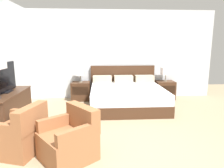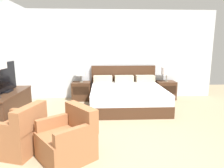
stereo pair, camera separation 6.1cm
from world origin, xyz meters
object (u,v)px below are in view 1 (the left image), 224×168
bed (126,95)px  tv (5,78)px  nightstand_left (81,91)px  table_lamp_left (80,72)px  armchair_by_window (20,135)px  nightstand_right (165,90)px  table_lamp_right (166,71)px  armchair_companion (70,140)px  dresser (7,110)px

bed → tv: (-2.58, -1.30, 0.72)m
nightstand_left → table_lamp_left: table_lamp_left is taller
table_lamp_left → armchair_by_window: bearing=-102.8°
nightstand_right → armchair_by_window: bearing=-137.8°
bed → table_lamp_right: 1.58m
bed → nightstand_left: size_ratio=3.60×
nightstand_left → table_lamp_right: 2.67m
table_lamp_left → nightstand_left: bearing=-90.0°
armchair_companion → bed: bearing=64.9°
armchair_companion → table_lamp_right: bearing=52.3°
bed → tv: size_ratio=2.29×
tv → armchair_companion: tv is taller
armchair_by_window → armchair_companion: same height
nightstand_left → nightstand_right: bearing=0.0°
bed → table_lamp_left: 1.58m
bed → nightstand_right: bed is taller
nightstand_right → armchair_by_window: size_ratio=0.65×
armchair_by_window → armchair_companion: bearing=-15.8°
dresser → tv: bearing=87.6°
nightstand_right → table_lamp_left: size_ratio=1.28×
armchair_companion → tv: bearing=139.0°
bed → table_lamp_right: (1.30, 0.69, 0.57)m
bed → nightstand_right: size_ratio=3.60×
bed → table_lamp_right: bearing=28.1°
nightstand_right → dresser: dresser is taller
dresser → armchair_by_window: bearing=-57.3°
table_lamp_left → table_lamp_right: size_ratio=1.00×
nightstand_left → armchair_by_window: (-0.68, -2.98, 0.01)m
nightstand_left → table_lamp_left: (0.00, 0.00, 0.59)m
bed → table_lamp_left: size_ratio=4.61×
tv → dresser: bearing=-92.4°
dresser → tv: 0.64m
table_lamp_right → armchair_by_window: bearing=-137.8°
armchair_by_window → table_lamp_right: bearing=42.2°
table_lamp_right → tv: bearing=-152.8°
bed → tv: tv is taller
dresser → armchair_companion: size_ratio=1.44×
dresser → armchair_companion: 1.82m
nightstand_left → dresser: (-1.28, -2.05, 0.10)m
nightstand_left → armchair_companion: 3.21m
nightstand_right → nightstand_left: bearing=180.0°
nightstand_right → tv: size_ratio=0.64×
nightstand_left → armchair_companion: armchair_companion is taller
dresser → armchair_by_window: 1.11m
tv → table_lamp_right: bearing=27.2°
nightstand_left → dresser: dresser is taller
tv → armchair_by_window: size_ratio=1.02×
table_lamp_left → tv: tv is taller
armchair_companion → dresser: bearing=140.5°
dresser → armchair_by_window: size_ratio=1.62×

